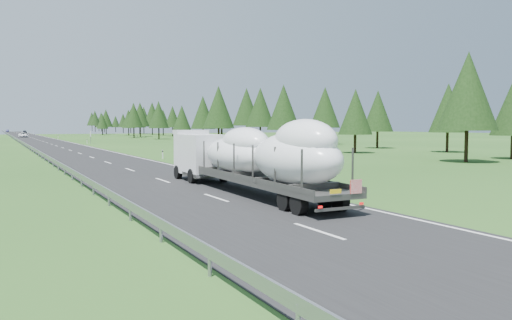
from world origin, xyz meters
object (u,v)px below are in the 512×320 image
distant_van (23,135)px  distant_car_blue (7,131)px  highway_sign (91,135)px  boat_truck (250,155)px  distant_car_dark (25,132)px

distant_van → distant_car_blue: size_ratio=1.31×
highway_sign → distant_van: highway_sign is taller
boat_truck → distant_van: size_ratio=3.40×
highway_sign → distant_car_blue: (-10.46, 195.19, -1.14)m
distant_car_dark → distant_car_blue: distant_car_dark is taller
highway_sign → boat_truck: size_ratio=0.14×
distant_car_dark → distant_car_blue: (-5.83, 50.83, -0.04)m
boat_truck → highway_sign: bearing=86.5°
highway_sign → distant_car_dark: 144.43m
distant_van → highway_sign: bearing=-85.1°
distant_car_dark → distant_car_blue: 51.17m
distant_van → distant_car_dark: size_ratio=1.27×
highway_sign → distant_car_dark: (-4.63, 144.35, -1.10)m
highway_sign → boat_truck: 79.46m
distant_van → distant_car_blue: (-1.35, 131.34, -0.07)m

